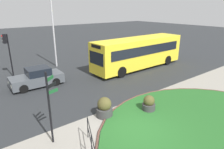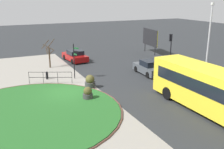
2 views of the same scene
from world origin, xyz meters
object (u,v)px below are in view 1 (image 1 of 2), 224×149
car_near_lane (37,78)px  bus_yellow (139,52)px  lamppost_tall (53,28)px  planter_near_signpost (149,104)px  traffic_light_near (7,46)px  planter_kerbside (104,108)px  signpost_directional (50,103)px

car_near_lane → bus_yellow: bearing=174.1°
car_near_lane → lamppost_tall: (3.44, 4.37, 3.24)m
car_near_lane → planter_near_signpost: size_ratio=3.91×
lamppost_tall → planter_near_signpost: lamppost_tall is taller
bus_yellow → traffic_light_near: 12.02m
car_near_lane → planter_kerbside: size_ratio=3.36×
car_near_lane → planter_kerbside: 7.18m
bus_yellow → planter_kerbside: 10.21m
traffic_light_near → planter_near_signpost: (5.00, -11.63, -2.33)m
car_near_lane → traffic_light_near: bearing=-69.9°
car_near_lane → traffic_light_near: size_ratio=1.04×
traffic_light_near → lamppost_tall: 4.81m
lamppost_tall → planter_near_signpost: (0.41, -12.53, -3.45)m
signpost_directional → bus_yellow: (11.57, 6.06, -0.33)m
signpost_directional → lamppost_tall: size_ratio=0.48×
planter_kerbside → car_near_lane: bearing=101.3°
planter_near_signpost → lamppost_tall: bearing=91.9°
traffic_light_near → lamppost_tall: (4.59, 0.89, 1.12)m
signpost_directional → lamppost_tall: (5.21, 11.77, 1.94)m
bus_yellow → planter_near_signpost: 9.13m
bus_yellow → car_near_lane: (-9.80, 1.34, -0.96)m
signpost_directional → bus_yellow: 13.07m
car_near_lane → planter_near_signpost: bearing=117.2°
planter_near_signpost → planter_kerbside: planter_kerbside is taller
traffic_light_near → planter_kerbside: 11.05m
signpost_directional → lamppost_tall: lamppost_tall is taller
car_near_lane → lamppost_tall: bearing=-126.3°
planter_kerbside → traffic_light_near: bearing=103.6°
signpost_directional → car_near_lane: size_ratio=0.87×
planter_near_signpost → planter_kerbside: size_ratio=0.86×
planter_near_signpost → planter_kerbside: (-2.45, 1.12, 0.07)m
planter_near_signpost → planter_kerbside: 2.69m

